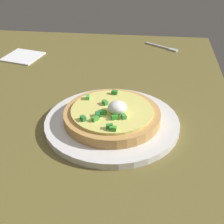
{
  "coord_description": "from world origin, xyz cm",
  "views": [
    {
      "loc": [
        -61.87,
        -17.77,
        41.98
      ],
      "look_at": [
        -3.82,
        -11.15,
        5.94
      ],
      "focal_mm": 53.94,
      "sensor_mm": 36.0,
      "label": 1
    }
  ],
  "objects_px": {
    "fork": "(164,47)",
    "napkin": "(23,57)",
    "pizza": "(112,115)",
    "plate": "(112,123)"
  },
  "relations": [
    {
      "from": "pizza",
      "to": "napkin",
      "type": "bearing_deg",
      "value": 42.52
    },
    {
      "from": "fork",
      "to": "napkin",
      "type": "xyz_separation_m",
      "value": [
        -0.12,
        0.43,
        -0.0
      ]
    },
    {
      "from": "pizza",
      "to": "napkin",
      "type": "relative_size",
      "value": 1.97
    },
    {
      "from": "pizza",
      "to": "fork",
      "type": "height_order",
      "value": "pizza"
    },
    {
      "from": "fork",
      "to": "napkin",
      "type": "bearing_deg",
      "value": -131.15
    },
    {
      "from": "plate",
      "to": "napkin",
      "type": "distance_m",
      "value": 0.46
    },
    {
      "from": "fork",
      "to": "plate",
      "type": "bearing_deg",
      "value": -71.45
    },
    {
      "from": "pizza",
      "to": "napkin",
      "type": "distance_m",
      "value": 0.46
    },
    {
      "from": "plate",
      "to": "pizza",
      "type": "distance_m",
      "value": 0.02
    },
    {
      "from": "fork",
      "to": "pizza",
      "type": "bearing_deg",
      "value": -71.4
    }
  ]
}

